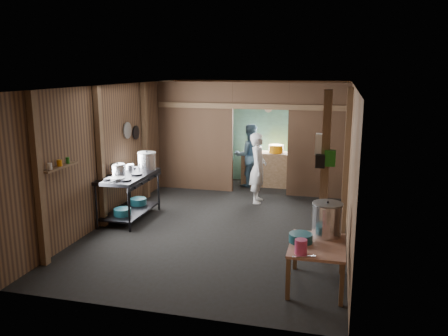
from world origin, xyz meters
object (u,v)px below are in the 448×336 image
(gas_range, at_px, (129,197))
(stock_pot, at_px, (327,220))
(pink_bucket, at_px, (301,247))
(cook, at_px, (258,168))
(stove_pot_large, at_px, (147,161))
(yellow_tub, at_px, (276,149))
(prep_table, at_px, (317,265))

(gas_range, height_order, stock_pot, stock_pot)
(pink_bucket, xyz_separation_m, cook, (-1.29, 4.13, 0.08))
(gas_range, relative_size, pink_bucket, 8.01)
(stove_pot_large, relative_size, yellow_tub, 1.04)
(stove_pot_large, distance_m, pink_bucket, 4.43)
(stove_pot_large, height_order, yellow_tub, stove_pot_large)
(prep_table, distance_m, stock_pot, 0.65)
(stock_pot, relative_size, pink_bucket, 2.63)
(stock_pot, bearing_deg, yellow_tub, 105.96)
(prep_table, bearing_deg, stove_pot_large, 144.63)
(stock_pot, height_order, cook, cook)
(cook, bearing_deg, pink_bucket, -167.27)
(yellow_tub, bearing_deg, cook, -96.88)
(stock_pot, bearing_deg, gas_range, 156.87)
(yellow_tub, bearing_deg, stove_pot_large, -129.20)
(prep_table, bearing_deg, yellow_tub, 103.88)
(stove_pot_large, relative_size, pink_bucket, 1.98)
(cook, bearing_deg, stove_pot_large, 116.49)
(stove_pot_large, distance_m, yellow_tub, 3.55)
(prep_table, distance_m, cook, 4.06)
(prep_table, distance_m, stove_pot_large, 4.41)
(gas_range, bearing_deg, prep_table, -28.24)
(pink_bucket, bearing_deg, yellow_tub, 101.12)
(gas_range, height_order, prep_table, gas_range)
(yellow_tub, bearing_deg, stock_pot, -74.04)
(pink_bucket, xyz_separation_m, yellow_tub, (-1.11, 5.63, 0.26))
(gas_range, distance_m, yellow_tub, 4.09)
(prep_table, height_order, pink_bucket, pink_bucket)
(gas_range, bearing_deg, pink_bucket, -33.92)
(stove_pot_large, relative_size, cook, 0.24)
(yellow_tub, height_order, cook, cook)
(cook, bearing_deg, prep_table, -163.08)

